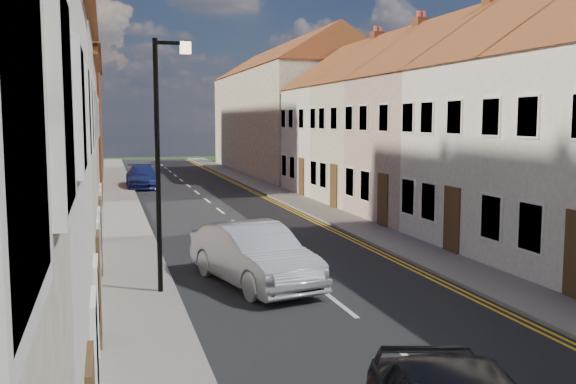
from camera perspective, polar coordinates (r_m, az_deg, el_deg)
road at (r=26.24m, az=-4.53°, el=-2.87°), size 7.00×90.00×0.02m
pavement_left at (r=25.74m, az=-14.19°, el=-3.12°), size 1.80×90.00×0.12m
pavement_right at (r=27.42m, az=4.52°, el=-2.36°), size 1.80×90.00×0.12m
cottage_r_cream_mid at (r=23.74m, az=21.53°, el=6.56°), size 8.30×5.20×9.00m
cottage_r_pink at (r=28.23m, az=14.83°, el=6.69°), size 8.30×6.00×9.00m
cottage_r_white_far at (r=32.99m, az=10.02°, el=6.74°), size 8.30×5.20×9.00m
cottage_r_cream_far at (r=37.92m, az=6.43°, el=6.73°), size 8.30×6.00×9.00m
block_right_far at (r=52.41m, az=0.03°, el=7.57°), size 8.30×24.20×10.50m
block_left_far at (r=45.60m, az=-21.38°, el=7.30°), size 8.30×24.20×10.50m
lamppost at (r=15.46m, az=-11.21°, el=3.72°), size 0.88×0.15×6.00m
car_mid at (r=16.54m, az=-3.07°, el=-5.60°), size 2.78×5.06×1.58m
car_far at (r=41.16m, az=-12.81°, el=1.32°), size 1.98×4.83×1.40m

